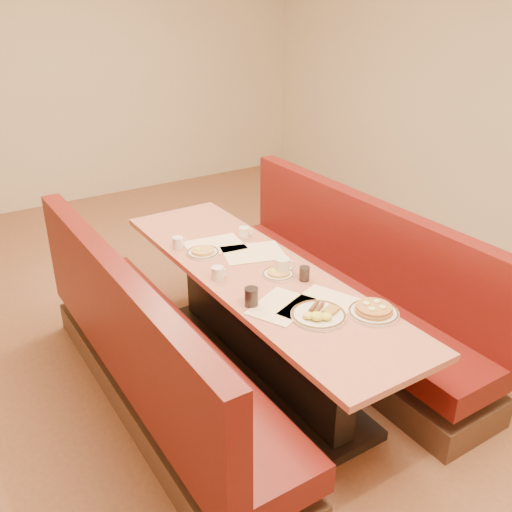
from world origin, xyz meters
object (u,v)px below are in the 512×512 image
booth_left (153,362)px  pancake_plate (374,311)px  diner_table (258,324)px  soda_tumbler_near (251,297)px  eggs_plate (319,315)px  booth_right (345,295)px  coffee_mug_a (283,266)px  soda_tumbler_mid (304,274)px  coffee_mug_d (178,242)px  coffee_mug_b (218,273)px  coffee_mug_c (244,232)px

booth_left → pancake_plate: 1.30m
diner_table → soda_tumbler_near: 0.59m
diner_table → eggs_plate: bearing=-91.5°
booth_right → coffee_mug_a: bearing=-171.5°
diner_table → pancake_plate: size_ratio=9.18×
pancake_plate → soda_tumbler_mid: 0.52m
diner_table → soda_tumbler_mid: soda_tumbler_mid is taller
booth_left → coffee_mug_d: booth_left is taller
eggs_plate → coffee_mug_a: (0.14, 0.53, 0.03)m
booth_right → soda_tumbler_near: 1.12m
diner_table → soda_tumbler_near: bearing=-128.1°
coffee_mug_d → diner_table: bearing=-82.0°
coffee_mug_b → diner_table: bearing=9.1°
coffee_mug_a → soda_tumbler_mid: size_ratio=1.46×
eggs_plate → coffee_mug_a: 0.54m
booth_right → eggs_plate: 1.05m
diner_table → coffee_mug_d: bearing=113.5°
eggs_plate → pancake_plate: bearing=-26.4°
coffee_mug_d → soda_tumbler_near: bearing=-105.0°
diner_table → booth_left: size_ratio=1.00×
booth_left → coffee_mug_b: 0.65m
coffee_mug_b → soda_tumbler_near: size_ratio=0.95×
booth_right → eggs_plate: (-0.75, -0.62, 0.41)m
booth_left → pancake_plate: bearing=-37.4°
coffee_mug_d → eggs_plate: bearing=-94.2°
coffee_mug_b → coffee_mug_d: bearing=112.1°
booth_right → coffee_mug_d: (-0.99, 0.59, 0.43)m
eggs_plate → soda_tumbler_near: 0.38m
diner_table → soda_tumbler_near: soda_tumbler_near is taller
soda_tumbler_near → pancake_plate: bearing=-40.9°
coffee_mug_a → coffee_mug_c: bearing=103.0°
booth_right → eggs_plate: booth_right is taller
pancake_plate → eggs_plate: 0.30m
coffee_mug_d → soda_tumbler_mid: 0.93m
booth_left → coffee_mug_c: booth_left is taller
diner_table → pancake_plate: pancake_plate is taller
coffee_mug_d → pancake_plate: bearing=-84.7°
coffee_mug_d → soda_tumbler_mid: size_ratio=1.16×
pancake_plate → coffee_mug_b: bearing=121.9°
pancake_plate → booth_left: bearing=142.6°
pancake_plate → booth_right: bearing=57.4°
pancake_plate → coffee_mug_c: size_ratio=2.71×
diner_table → booth_left: booth_left is taller
coffee_mug_a → soda_tumbler_mid: (0.06, -0.15, -0.01)m
booth_left → coffee_mug_d: 0.87m
pancake_plate → coffee_mug_b: size_ratio=2.69×
coffee_mug_d → soda_tumbler_near: size_ratio=0.94×
coffee_mug_b → soda_tumbler_near: 0.37m
coffee_mug_c → booth_left: bearing=-137.8°
coffee_mug_d → coffee_mug_a: bearing=-76.6°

